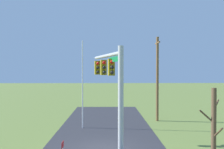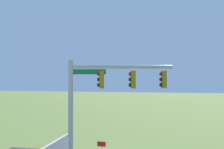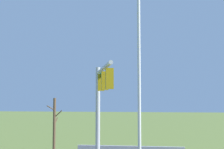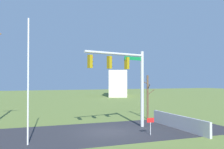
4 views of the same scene
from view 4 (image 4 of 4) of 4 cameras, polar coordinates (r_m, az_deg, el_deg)
ground_plane at (r=19.80m, az=-1.09°, el=-12.66°), size 160.00×160.00×0.00m
road_surface at (r=18.86m, az=-12.93°, el=-13.20°), size 28.00×8.00×0.01m
sidewalk_corner at (r=22.41m, az=9.09°, el=-11.28°), size 6.00×6.00×0.01m
retaining_fence at (r=21.41m, az=14.57°, el=-10.25°), size 0.20×7.34×1.10m
signal_mast at (r=20.48m, az=3.35°, el=0.25°), size 5.54×1.75×6.32m
flagpole at (r=16.28m, az=-18.25°, el=-1.44°), size 0.10×0.10×7.70m
bare_tree at (r=26.00m, az=7.98°, el=-4.89°), size 1.27×1.02×4.39m
open_sign at (r=18.64m, az=8.59°, el=-10.53°), size 0.56×0.04×1.22m
distant_building at (r=61.97m, az=1.45°, el=-1.99°), size 8.33×12.23×6.10m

